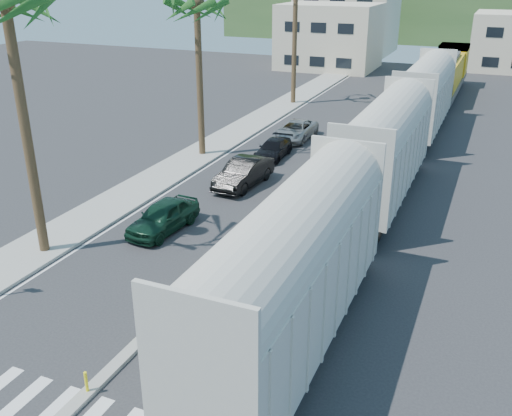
% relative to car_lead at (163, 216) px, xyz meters
% --- Properties ---
extents(ground, '(140.00, 140.00, 0.00)m').
position_rel_car_lead_xyz_m(ground, '(4.17, -10.22, -0.77)').
color(ground, '#28282B').
rests_on(ground, ground).
extents(sidewalk, '(3.00, 90.00, 0.15)m').
position_rel_car_lead_xyz_m(sidewalk, '(-4.33, 14.78, -0.69)').
color(sidewalk, gray).
rests_on(sidewalk, ground).
extents(rails, '(1.56, 100.00, 0.06)m').
position_rel_car_lead_xyz_m(rails, '(9.17, 17.78, -0.74)').
color(rails, black).
rests_on(rails, ground).
extents(median, '(0.45, 60.00, 0.85)m').
position_rel_car_lead_xyz_m(median, '(4.17, 9.74, -0.68)').
color(median, gray).
rests_on(median, ground).
extents(crosswalk, '(14.00, 2.20, 0.01)m').
position_rel_car_lead_xyz_m(crosswalk, '(4.17, -12.22, -0.76)').
color(crosswalk, silver).
rests_on(crosswalk, ground).
extents(lane_markings, '(9.42, 90.00, 0.01)m').
position_rel_car_lead_xyz_m(lane_markings, '(2.02, 14.78, -0.77)').
color(lane_markings, silver).
rests_on(lane_markings, ground).
extents(freight_train, '(3.00, 60.94, 5.85)m').
position_rel_car_lead_xyz_m(freight_train, '(9.17, 14.07, 2.14)').
color(freight_train, beige).
rests_on(freight_train, ground).
extents(buildings, '(38.00, 27.00, 10.00)m').
position_rel_car_lead_xyz_m(buildings, '(-2.24, 61.44, 3.59)').
color(buildings, beige).
rests_on(buildings, ground).
extents(hillside, '(80.00, 20.00, 12.00)m').
position_rel_car_lead_xyz_m(hillside, '(4.17, 89.78, 5.23)').
color(hillside, '#385628').
rests_on(hillside, ground).
extents(car_lead, '(2.52, 4.80, 1.54)m').
position_rel_car_lead_xyz_m(car_lead, '(0.00, 0.00, 0.00)').
color(car_lead, '#103121').
rests_on(car_lead, ground).
extents(car_second, '(2.51, 5.25, 1.64)m').
position_rel_car_lead_xyz_m(car_second, '(1.04, 7.40, 0.05)').
color(car_second, black).
rests_on(car_second, ground).
extents(car_third, '(2.01, 4.40, 1.25)m').
position_rel_car_lead_xyz_m(car_third, '(0.66, 13.23, -0.15)').
color(car_third, black).
rests_on(car_third, ground).
extents(car_rear, '(2.45, 5.13, 1.41)m').
position_rel_car_lead_xyz_m(car_rear, '(0.53, 18.18, -0.06)').
color(car_rear, '#929496').
rests_on(car_rear, ground).
extents(cyclist, '(1.90, 2.34, 2.30)m').
position_rel_car_lead_xyz_m(cyclist, '(5.64, -8.63, -0.05)').
color(cyclist, '#9EA0A5').
rests_on(cyclist, ground).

